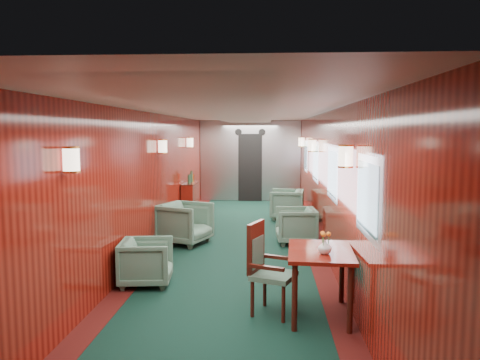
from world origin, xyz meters
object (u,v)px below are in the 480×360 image
at_px(armchair_left_near, 146,262).
at_px(armchair_left_far, 185,223).
at_px(dining_table, 320,261).
at_px(armchair_right_near, 296,226).
at_px(credenza, 190,200).
at_px(armchair_right_far, 287,204).
at_px(side_chair, 266,264).

height_order(armchair_left_near, armchair_left_far, armchair_left_far).
height_order(dining_table, armchair_right_near, dining_table).
bearing_deg(armchair_right_near, armchair_left_far, -88.99).
xyz_separation_m(dining_table, armchair_left_far, (-2.12, 3.29, -0.26)).
distance_m(credenza, armchair_left_far, 2.65).
bearing_deg(dining_table, armchair_left_near, 160.00).
xyz_separation_m(armchair_left_far, armchair_right_far, (1.97, 2.57, -0.03)).
xyz_separation_m(armchair_left_near, armchair_right_far, (2.09, 4.90, 0.04)).
bearing_deg(armchair_left_near, credenza, -3.32).
bearing_deg(armchair_left_far, credenza, 28.81).
bearing_deg(armchair_left_far, armchair_left_near, -161.36).
distance_m(credenza, armchair_right_near, 3.45).
distance_m(armchair_left_far, armchair_right_near, 2.06).
bearing_deg(credenza, armchair_right_near, -45.89).
xyz_separation_m(armchair_right_near, armchair_right_far, (-0.08, 2.41, 0.02)).
relative_size(armchair_right_near, armchair_right_far, 0.94).
height_order(side_chair, armchair_right_far, side_chair).
bearing_deg(armchair_left_near, armchair_right_far, -29.03).
distance_m(side_chair, credenza, 6.14).
xyz_separation_m(credenza, armchair_left_far, (0.34, -2.63, -0.05)).
relative_size(credenza, armchair_right_near, 1.54).
height_order(side_chair, armchair_right_near, side_chair).
distance_m(credenza, armchair_left_near, 4.97).
xyz_separation_m(armchair_left_near, armchair_right_near, (2.16, 2.49, 0.02)).
distance_m(dining_table, armchair_left_far, 3.92).
distance_m(credenza, armchair_right_far, 2.32).
bearing_deg(dining_table, armchair_right_near, 94.33).
height_order(armchair_right_near, armchair_right_far, armchair_right_far).
relative_size(armchair_left_near, armchair_right_far, 0.88).
bearing_deg(armchair_right_far, dining_table, 7.24).
bearing_deg(armchair_left_near, armchair_left_far, -8.72).
distance_m(side_chair, armchair_left_far, 3.57).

